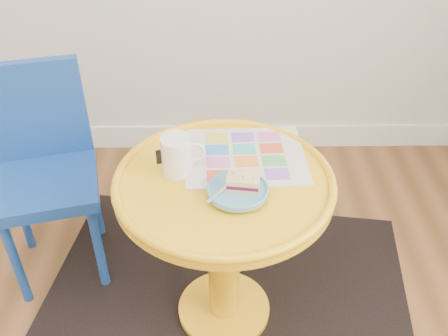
{
  "coord_description": "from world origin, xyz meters",
  "views": [
    {
      "loc": [
        0.77,
        -0.16,
        1.47
      ],
      "look_at": [
        0.78,
        0.95,
        0.64
      ],
      "focal_mm": 40.0,
      "sensor_mm": 36.0,
      "label": 1
    }
  ],
  "objects_px": {
    "newspaper": "(245,156)",
    "mug": "(178,154)",
    "chair": "(43,162)",
    "plate": "(238,191)",
    "side_table": "(224,223)"
  },
  "relations": [
    {
      "from": "side_table",
      "to": "chair",
      "type": "distance_m",
      "value": 0.69
    },
    {
      "from": "mug",
      "to": "plate",
      "type": "height_order",
      "value": "mug"
    },
    {
      "from": "chair",
      "to": "plate",
      "type": "bearing_deg",
      "value": -42.78
    },
    {
      "from": "newspaper",
      "to": "plate",
      "type": "distance_m",
      "value": 0.18
    },
    {
      "from": "chair",
      "to": "newspaper",
      "type": "height_order",
      "value": "chair"
    },
    {
      "from": "chair",
      "to": "newspaper",
      "type": "bearing_deg",
      "value": -28.82
    },
    {
      "from": "chair",
      "to": "newspaper",
      "type": "xyz_separation_m",
      "value": [
        0.69,
        -0.18,
        0.15
      ]
    },
    {
      "from": "chair",
      "to": "plate",
      "type": "distance_m",
      "value": 0.77
    },
    {
      "from": "mug",
      "to": "plate",
      "type": "relative_size",
      "value": 0.75
    },
    {
      "from": "side_table",
      "to": "newspaper",
      "type": "distance_m",
      "value": 0.21
    },
    {
      "from": "newspaper",
      "to": "mug",
      "type": "distance_m",
      "value": 0.21
    },
    {
      "from": "plate",
      "to": "mug",
      "type": "bearing_deg",
      "value": 146.41
    },
    {
      "from": "newspaper",
      "to": "mug",
      "type": "relative_size",
      "value": 2.82
    },
    {
      "from": "newspaper",
      "to": "plate",
      "type": "height_order",
      "value": "plate"
    },
    {
      "from": "side_table",
      "to": "mug",
      "type": "xyz_separation_m",
      "value": [
        -0.13,
        0.04,
        0.23
      ]
    }
  ]
}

